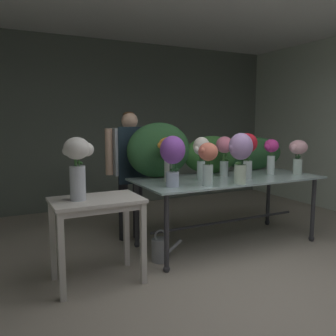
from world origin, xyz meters
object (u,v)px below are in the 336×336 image
object	(u,v)px
florist	(130,161)
vase_lilac_roses	(241,152)
display_table_glass	(228,186)
vase_white_roses_tall	(78,163)
vase_coral_anemones	(208,159)
vase_ivory_hydrangea	(201,153)
vase_violet_stock	(173,155)
watering_can	(161,249)
side_table_white	(97,210)
vase_sunset_tulips	(168,152)
vase_crimson_freesia	(247,151)
vase_rosy_ranunculus	(224,151)
vase_magenta_lilies	(271,153)
vase_blush_carnations	(298,153)

from	to	relation	value
florist	vase_lilac_roses	world-z (taller)	florist
display_table_glass	vase_white_roses_tall	distance (m)	1.87
vase_coral_anemones	vase_ivory_hydrangea	bearing A→B (deg)	68.38
vase_violet_stock	watering_can	distance (m)	1.01
side_table_white	vase_violet_stock	xyz separation A→B (m)	(0.81, 0.07, 0.46)
florist	vase_sunset_tulips	bearing A→B (deg)	-71.99
vase_ivory_hydrangea	display_table_glass	bearing A→B (deg)	1.71
vase_sunset_tulips	vase_crimson_freesia	size ratio (longest dim) A/B	0.93
vase_white_roses_tall	watering_can	world-z (taller)	vase_white_roses_tall
vase_white_roses_tall	vase_sunset_tulips	bearing A→B (deg)	18.59
vase_coral_anemones	vase_ivory_hydrangea	world-z (taller)	vase_ivory_hydrangea
side_table_white	vase_coral_anemones	size ratio (longest dim) A/B	1.79
display_table_glass	vase_violet_stock	bearing A→B (deg)	-165.41
vase_rosy_ranunculus	side_table_white	bearing A→B (deg)	-167.24
vase_magenta_lilies	vase_blush_carnations	bearing A→B (deg)	-20.18
vase_rosy_ranunculus	watering_can	size ratio (longest dim) A/B	1.36
display_table_glass	vase_coral_anemones	bearing A→B (deg)	-145.13
side_table_white	vase_crimson_freesia	xyz separation A→B (m)	(1.79, 0.13, 0.46)
display_table_glass	vase_rosy_ranunculus	xyz separation A→B (m)	(0.01, 0.09, 0.41)
display_table_glass	vase_crimson_freesia	world-z (taller)	vase_crimson_freesia
display_table_glass	vase_lilac_roses	bearing A→B (deg)	-108.81
vase_violet_stock	vase_lilac_roses	size ratio (longest dim) A/B	0.96
vase_blush_carnations	vase_sunset_tulips	distance (m)	1.69
vase_magenta_lilies	vase_ivory_hydrangea	bearing A→B (deg)	177.25
watering_can	vase_blush_carnations	bearing A→B (deg)	-1.90
vase_blush_carnations	vase_coral_anemones	xyz separation A→B (m)	(-1.44, -0.18, 0.01)
display_table_glass	vase_white_roses_tall	world-z (taller)	vase_white_roses_tall
display_table_glass	vase_magenta_lilies	xyz separation A→B (m)	(0.60, -0.06, 0.38)
display_table_glass	vase_rosy_ranunculus	world-z (taller)	vase_rosy_ranunculus
vase_coral_anemones	vase_white_roses_tall	xyz separation A→B (m)	(-1.29, 0.07, 0.02)
vase_crimson_freesia	vase_coral_anemones	distance (m)	0.68
display_table_glass	side_table_white	bearing A→B (deg)	-170.05
vase_rosy_ranunculus	vase_lilac_roses	world-z (taller)	vase_lilac_roses
side_table_white	vase_white_roses_tall	xyz separation A→B (m)	(-0.15, 0.00, 0.43)
vase_blush_carnations	vase_white_roses_tall	size ratio (longest dim) A/B	0.77
vase_crimson_freesia	watering_can	distance (m)	1.47
vase_magenta_lilies	vase_lilac_roses	size ratio (longest dim) A/B	0.82
display_table_glass	vase_sunset_tulips	world-z (taller)	vase_sunset_tulips
side_table_white	vase_coral_anemones	xyz separation A→B (m)	(1.14, -0.07, 0.41)
vase_magenta_lilies	vase_rosy_ranunculus	world-z (taller)	vase_rosy_ranunculus
vase_sunset_tulips	watering_can	world-z (taller)	vase_sunset_tulips
vase_white_roses_tall	vase_violet_stock	bearing A→B (deg)	4.08
vase_rosy_ranunculus	watering_can	world-z (taller)	vase_rosy_ranunculus
vase_blush_carnations	vase_crimson_freesia	xyz separation A→B (m)	(-0.79, 0.02, 0.06)
vase_coral_anemones	vase_white_roses_tall	distance (m)	1.29
vase_rosy_ranunculus	vase_crimson_freesia	size ratio (longest dim) A/B	0.91
display_table_glass	vase_ivory_hydrangea	bearing A→B (deg)	-178.29
vase_rosy_ranunculus	vase_magenta_lilies	bearing A→B (deg)	-13.53
display_table_glass	vase_lilac_roses	xyz separation A→B (m)	(-0.14, -0.40, 0.44)
vase_coral_anemones	side_table_white	bearing A→B (deg)	176.62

